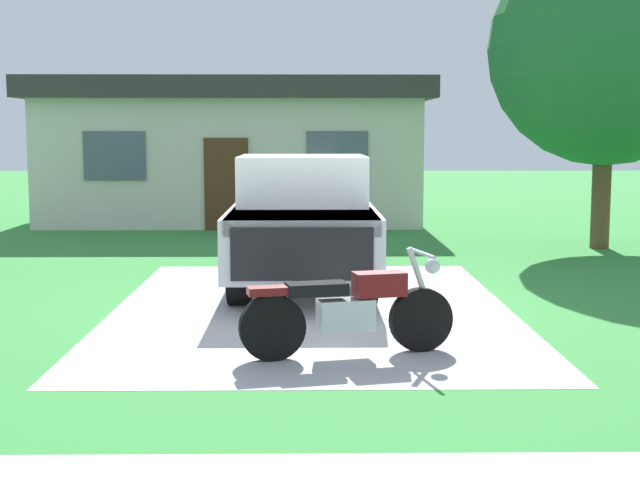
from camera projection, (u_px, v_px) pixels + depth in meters
name	position (u px, v px, depth m)	size (l,w,h in m)	color
ground_plane	(312.00, 309.00, 11.26)	(80.00, 80.00, 0.00)	#35863A
driveway_pad	(312.00, 309.00, 11.26)	(5.02, 7.14, 0.01)	#AFAFAF
motorcycle	(350.00, 310.00, 8.87)	(2.18, 0.85, 1.09)	black
pickup_truck	(303.00, 218.00, 13.31)	(2.01, 5.63, 1.90)	black
shade_tree	(607.00, 48.00, 16.67)	(4.45, 4.45, 6.04)	brown
neighbor_house	(235.00, 149.00, 22.53)	(9.60, 5.60, 3.50)	beige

